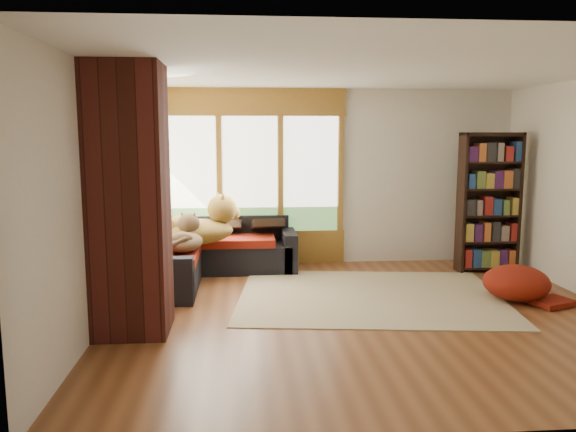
# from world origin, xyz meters

# --- Properties ---
(floor) EXTENTS (5.50, 5.50, 0.00)m
(floor) POSITION_xyz_m (0.00, 0.00, 0.00)
(floor) COLOR brown
(floor) RESTS_ON ground
(ceiling) EXTENTS (5.50, 5.50, 0.00)m
(ceiling) POSITION_xyz_m (0.00, 0.00, 2.60)
(ceiling) COLOR white
(wall_back) EXTENTS (5.50, 0.04, 2.60)m
(wall_back) POSITION_xyz_m (0.00, 2.50, 1.30)
(wall_back) COLOR silver
(wall_back) RESTS_ON ground
(wall_front) EXTENTS (5.50, 0.04, 2.60)m
(wall_front) POSITION_xyz_m (0.00, -2.50, 1.30)
(wall_front) COLOR silver
(wall_front) RESTS_ON ground
(wall_left) EXTENTS (0.04, 5.00, 2.60)m
(wall_left) POSITION_xyz_m (-2.75, 0.00, 1.30)
(wall_left) COLOR silver
(wall_left) RESTS_ON ground
(windows_back) EXTENTS (2.82, 0.10, 1.90)m
(windows_back) POSITION_xyz_m (-1.20, 2.47, 1.35)
(windows_back) COLOR olive
(windows_back) RESTS_ON wall_back
(windows_left) EXTENTS (0.10, 2.62, 1.90)m
(windows_left) POSITION_xyz_m (-2.72, 1.20, 1.35)
(windows_left) COLOR olive
(windows_left) RESTS_ON wall_left
(roller_blind) EXTENTS (0.03, 0.72, 0.90)m
(roller_blind) POSITION_xyz_m (-2.69, 2.03, 1.75)
(roller_blind) COLOR #687949
(roller_blind) RESTS_ON wall_left
(brick_chimney) EXTENTS (0.70, 0.70, 2.60)m
(brick_chimney) POSITION_xyz_m (-2.40, -0.35, 1.30)
(brick_chimney) COLOR #471914
(brick_chimney) RESTS_ON ground
(sectional_sofa) EXTENTS (2.20, 2.20, 0.80)m
(sectional_sofa) POSITION_xyz_m (-1.95, 1.70, 0.30)
(sectional_sofa) COLOR black
(sectional_sofa) RESTS_ON ground
(area_rug) EXTENTS (3.38, 2.74, 0.01)m
(area_rug) POSITION_xyz_m (0.20, 0.64, 0.01)
(area_rug) COLOR beige
(area_rug) RESTS_ON ground
(bookshelf) EXTENTS (0.84, 0.28, 1.96)m
(bookshelf) POSITION_xyz_m (2.14, 1.76, 0.98)
(bookshelf) COLOR black
(bookshelf) RESTS_ON ground
(pouf) EXTENTS (0.90, 0.90, 0.41)m
(pouf) POSITION_xyz_m (1.89, 0.37, 0.22)
(pouf) COLOR maroon
(pouf) RESTS_ON area_rug
(dog_tan) EXTENTS (1.15, 0.92, 0.57)m
(dog_tan) POSITION_xyz_m (-1.84, 1.58, 0.82)
(dog_tan) COLOR brown
(dog_tan) RESTS_ON sectional_sofa
(dog_brindle) EXTENTS (0.53, 0.76, 0.39)m
(dog_brindle) POSITION_xyz_m (-2.03, 1.15, 0.73)
(dog_brindle) COLOR #402B1A
(dog_brindle) RESTS_ON sectional_sofa
(throw_pillows) EXTENTS (1.98, 1.68, 0.45)m
(throw_pillows) POSITION_xyz_m (-1.86, 1.75, 0.77)
(throw_pillows) COLOR black
(throw_pillows) RESTS_ON sectional_sofa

